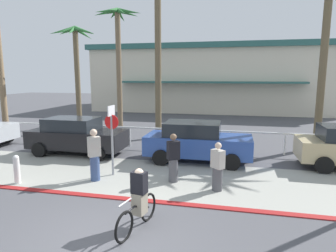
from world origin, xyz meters
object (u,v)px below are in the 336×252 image
object	(u,v)px
palm_tree_2	(118,39)
car_black_1	(76,135)
pedestrian_1	(218,169)
pedestrian_2	(95,157)
car_blue_2	(197,141)
palm_tree_4	(325,31)
stop_sign_bike_lane	(112,130)
palm_tree_1	(76,49)
cyclist_black_0	(138,201)
pedestrian_0	(173,160)
bollard_3	(17,169)
palm_tree_3	(158,17)

from	to	relation	value
palm_tree_2	car_black_1	bearing A→B (deg)	-83.98
car_black_1	pedestrian_1	xyz separation A→B (m)	(6.65, -3.14, -0.15)
pedestrian_2	car_blue_2	bearing A→B (deg)	44.85
car_black_1	palm_tree_4	bearing A→B (deg)	18.15
stop_sign_bike_lane	palm_tree_1	xyz separation A→B (m)	(-6.61, 9.45, 3.70)
cyclist_black_0	palm_tree_4	bearing A→B (deg)	57.22
pedestrian_0	bollard_3	bearing A→B (deg)	-165.38
palm_tree_1	car_black_1	xyz separation A→B (m)	(3.77, -6.99, -4.51)
cyclist_black_0	pedestrian_2	xyz separation A→B (m)	(-2.50, 2.76, 0.16)
palm_tree_1	palm_tree_2	size ratio (longest dim) A/B	0.86
palm_tree_3	car_blue_2	world-z (taller)	palm_tree_3
palm_tree_2	palm_tree_4	distance (m)	12.44
palm_tree_1	pedestrian_2	bearing A→B (deg)	-58.35
car_black_1	pedestrian_0	bearing A→B (deg)	-27.49
pedestrian_0	stop_sign_bike_lane	bearing A→B (deg)	174.55
palm_tree_1	palm_tree_3	xyz separation A→B (m)	(6.58, -2.63, 1.39)
palm_tree_2	pedestrian_1	bearing A→B (deg)	-54.58
pedestrian_2	palm_tree_4	bearing A→B (deg)	38.12
bollard_3	pedestrian_2	distance (m)	2.59
palm_tree_1	palm_tree_3	size ratio (longest dim) A/B	0.74
bollard_3	cyclist_black_0	xyz separation A→B (m)	(4.92, -1.91, 0.18)
palm_tree_3	pedestrian_0	distance (m)	9.54
bollard_3	car_black_1	xyz separation A→B (m)	(-0.05, 4.00, 0.35)
stop_sign_bike_lane	car_black_1	bearing A→B (deg)	139.16
car_blue_2	palm_tree_3	bearing A→B (deg)	122.50
pedestrian_1	stop_sign_bike_lane	bearing A→B (deg)	169.86
palm_tree_1	cyclist_black_0	xyz separation A→B (m)	(8.74, -12.90, -4.68)
car_blue_2	cyclist_black_0	bearing A→B (deg)	-96.14
bollard_3	pedestrian_2	xyz separation A→B (m)	(2.42, 0.86, 0.34)
palm_tree_3	cyclist_black_0	world-z (taller)	palm_tree_3
palm_tree_1	pedestrian_2	size ratio (longest dim) A/B	3.80
palm_tree_1	pedestrian_2	xyz separation A→B (m)	(6.25, -10.13, -4.52)
stop_sign_bike_lane	palm_tree_1	distance (m)	12.11
pedestrian_0	pedestrian_2	distance (m)	2.71
car_blue_2	pedestrian_2	world-z (taller)	pedestrian_2
pedestrian_0	car_black_1	bearing A→B (deg)	152.51
car_black_1	car_blue_2	xyz separation A→B (m)	(5.60, -0.03, 0.00)
pedestrian_0	pedestrian_2	size ratio (longest dim) A/B	0.93
palm_tree_3	pedestrian_0	world-z (taller)	palm_tree_3
palm_tree_1	cyclist_black_0	bearing A→B (deg)	-55.87
cyclist_black_0	car_blue_2	bearing A→B (deg)	83.86
palm_tree_3	car_black_1	world-z (taller)	palm_tree_3
stop_sign_bike_lane	palm_tree_3	bearing A→B (deg)	90.31
palm_tree_1	palm_tree_2	xyz separation A→B (m)	(3.01, 0.31, 0.64)
palm_tree_3	car_blue_2	bearing A→B (deg)	-57.50
stop_sign_bike_lane	palm_tree_2	bearing A→B (deg)	110.30
car_blue_2	pedestrian_1	world-z (taller)	car_blue_2
palm_tree_2	cyclist_black_0	xyz separation A→B (m)	(5.74, -13.20, -5.32)
palm_tree_4	pedestrian_1	xyz separation A→B (m)	(-4.47, -6.78, -4.98)
stop_sign_bike_lane	pedestrian_2	distance (m)	1.13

